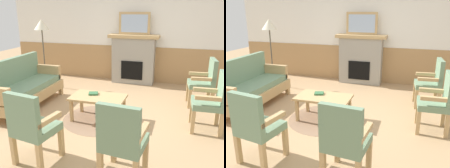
# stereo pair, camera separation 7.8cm
# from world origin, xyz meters

# --- Properties ---
(ground_plane) EXTENTS (14.00, 14.00, 0.00)m
(ground_plane) POSITION_xyz_m (0.00, 0.00, 0.00)
(ground_plane) COLOR tan
(wall_back) EXTENTS (7.20, 0.14, 2.70)m
(wall_back) POSITION_xyz_m (0.00, 2.60, 1.31)
(wall_back) COLOR white
(wall_back) RESTS_ON ground_plane
(fireplace) EXTENTS (1.30, 0.44, 1.28)m
(fireplace) POSITION_xyz_m (0.00, 2.35, 0.65)
(fireplace) COLOR gray
(fireplace) RESTS_ON ground_plane
(framed_picture) EXTENTS (0.80, 0.04, 0.56)m
(framed_picture) POSITION_xyz_m (0.00, 2.35, 1.56)
(framed_picture) COLOR tan
(framed_picture) RESTS_ON fireplace
(couch) EXTENTS (0.70, 1.80, 0.98)m
(couch) POSITION_xyz_m (-1.76, 0.08, 0.40)
(couch) COLOR tan
(couch) RESTS_ON ground_plane
(coffee_table) EXTENTS (0.96, 0.56, 0.44)m
(coffee_table) POSITION_xyz_m (-0.13, -0.08, 0.39)
(coffee_table) COLOR tan
(coffee_table) RESTS_ON ground_plane
(round_rug) EXTENTS (1.28, 1.28, 0.01)m
(round_rug) POSITION_xyz_m (-0.13, -0.08, 0.00)
(round_rug) COLOR #896B51
(round_rug) RESTS_ON ground_plane
(book_on_table) EXTENTS (0.20, 0.19, 0.03)m
(book_on_table) POSITION_xyz_m (-0.25, 0.00, 0.46)
(book_on_table) COLOR #33663D
(book_on_table) RESTS_ON coffee_table
(armchair_near_fireplace) EXTENTS (0.50, 0.50, 0.98)m
(armchair_near_fireplace) POSITION_xyz_m (1.76, 0.06, 0.54)
(armchair_near_fireplace) COLOR tan
(armchair_near_fireplace) RESTS_ON ground_plane
(armchair_by_window_left) EXTENTS (0.52, 0.52, 0.98)m
(armchair_by_window_left) POSITION_xyz_m (1.71, 1.15, 0.54)
(armchair_by_window_left) COLOR tan
(armchair_by_window_left) RESTS_ON ground_plane
(armchair_front_left) EXTENTS (0.55, 0.55, 0.98)m
(armchair_front_left) POSITION_xyz_m (-0.48, -1.53, 0.54)
(armchair_front_left) COLOR tan
(armchair_front_left) RESTS_ON ground_plane
(armchair_front_center) EXTENTS (0.52, 0.52, 0.98)m
(armchair_front_center) POSITION_xyz_m (0.67, -1.53, 0.54)
(armchair_front_center) COLOR tan
(armchair_front_center) RESTS_ON ground_plane
(floor_lamp_by_couch) EXTENTS (0.36, 0.36, 1.68)m
(floor_lamp_by_couch) POSITION_xyz_m (-2.09, 1.41, 1.45)
(floor_lamp_by_couch) COLOR #332D28
(floor_lamp_by_couch) RESTS_ON ground_plane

